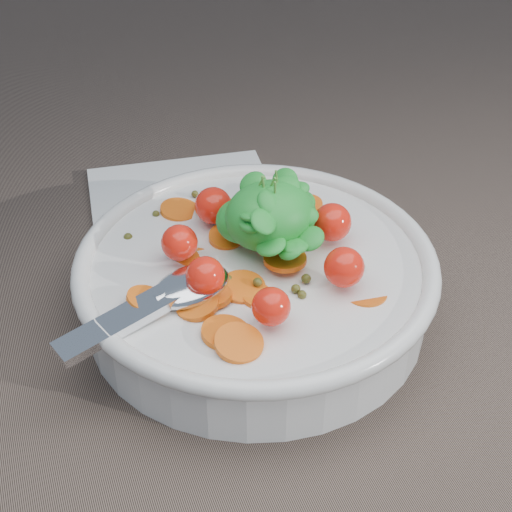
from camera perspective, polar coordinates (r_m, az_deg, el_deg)
name	(u,v)px	position (r m, az deg, el deg)	size (l,w,h in m)	color
ground	(238,320)	(0.57, -1.35, -4.66)	(6.00, 6.00, 0.00)	brown
bowl	(256,280)	(0.56, 0.00, -1.76)	(0.28, 0.26, 0.11)	silver
napkin	(184,202)	(0.70, -5.25, 3.95)	(0.16, 0.14, 0.01)	white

